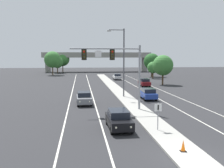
{
  "coord_description": "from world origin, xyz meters",
  "views": [
    {
      "loc": [
        -6.47,
        -14.86,
        6.11
      ],
      "look_at": [
        -3.2,
        12.82,
        3.2
      ],
      "focal_mm": 42.5,
      "sensor_mm": 36.0,
      "label": 1
    }
  ],
  "objects": [
    {
      "name": "median_sign_post",
      "position": [
        -0.29,
        5.65,
        1.59
      ],
      "size": [
        0.6,
        0.1,
        2.2
      ],
      "color": "gray",
      "rests_on": "median_island"
    },
    {
      "name": "traffic_cone_median_nose",
      "position": [
        -0.12,
        0.66,
        0.51
      ],
      "size": [
        0.36,
        0.36,
        0.74
      ],
      "color": "black",
      "rests_on": "median_island"
    },
    {
      "name": "car_receding_silver",
      "position": [
        2.96,
        53.84,
        0.82
      ],
      "size": [
        1.86,
        4.48,
        1.58
      ],
      "color": "#B7B7BC",
      "rests_on": "ground"
    },
    {
      "name": "ground_plane",
      "position": [
        0.0,
        0.0,
        0.0
      ],
      "size": [
        260.0,
        260.0,
        0.0
      ],
      "primitive_type": "plane",
      "color": "#28282B"
    },
    {
      "name": "tree_far_left_a",
      "position": [
        -15.54,
        72.91,
        5.07
      ],
      "size": [
        5.37,
        5.37,
        7.76
      ],
      "color": "#4C3823",
      "rests_on": "ground"
    },
    {
      "name": "street_lamp_median",
      "position": [
        -0.35,
        23.93,
        5.79
      ],
      "size": [
        2.58,
        0.28,
        10.0
      ],
      "color": "#4C4C51",
      "rests_on": "median_island"
    },
    {
      "name": "tree_far_right_a",
      "position": [
        13.41,
        56.68,
        3.03
      ],
      "size": [
        3.21,
        3.21,
        4.65
      ],
      "color": "#4C3823",
      "rests_on": "ground"
    },
    {
      "name": "car_receding_darkred",
      "position": [
        6.46,
        37.97,
        0.82
      ],
      "size": [
        1.9,
        4.5,
        1.58
      ],
      "color": "#5B0F14",
      "rests_on": "ground"
    },
    {
      "name": "overpass_bridge",
      "position": [
        0.0,
        90.68,
        5.78
      ],
      "size": [
        42.4,
        6.4,
        7.65
      ],
      "color": "gray",
      "rests_on": "ground"
    },
    {
      "name": "median_island",
      "position": [
        0.0,
        18.0,
        0.07
      ],
      "size": [
        2.4,
        110.0,
        0.15
      ],
      "primitive_type": "cube",
      "color": "#9E9B93",
      "rests_on": "ground"
    },
    {
      "name": "tree_far_left_c",
      "position": [
        -13.39,
        89.45,
        4.96
      ],
      "size": [
        5.25,
        5.25,
        7.6
      ],
      "color": "#4C3823",
      "rests_on": "ground"
    },
    {
      "name": "lane_stripe_receding_center",
      "position": [
        4.7,
        25.0,
        0.0
      ],
      "size": [
        0.14,
        100.0,
        0.01
      ],
      "primitive_type": "cube",
      "color": "silver",
      "rests_on": "ground"
    },
    {
      "name": "overhead_signal_mast",
      "position": [
        -2.44,
        14.23,
        5.36
      ],
      "size": [
        7.84,
        0.44,
        7.2
      ],
      "color": "gray",
      "rests_on": "median_island"
    },
    {
      "name": "edge_stripe_right",
      "position": [
        8.0,
        25.0,
        0.0
      ],
      "size": [
        0.14,
        100.0,
        0.01
      ],
      "primitive_type": "cube",
      "color": "silver",
      "rests_on": "ground"
    },
    {
      "name": "tree_far_right_c",
      "position": [
        11.16,
        40.68,
        4.18
      ],
      "size": [
        4.43,
        4.43,
        6.41
      ],
      "color": "#4C3823",
      "rests_on": "ground"
    },
    {
      "name": "car_oncoming_black",
      "position": [
        -3.33,
        6.88,
        0.82
      ],
      "size": [
        1.9,
        4.5,
        1.58
      ],
      "color": "black",
      "rests_on": "ground"
    },
    {
      "name": "tree_far_left_b",
      "position": [
        -14.85,
        82.86,
        3.97
      ],
      "size": [
        4.2,
        4.2,
        6.08
      ],
      "color": "#4C3823",
      "rests_on": "ground"
    },
    {
      "name": "car_oncoming_grey",
      "position": [
        -6.11,
        18.83,
        0.82
      ],
      "size": [
        1.93,
        4.51,
        1.58
      ],
      "color": "slate",
      "rests_on": "ground"
    },
    {
      "name": "tree_far_right_b",
      "position": [
        14.78,
        62.99,
        4.58
      ],
      "size": [
        4.85,
        4.85,
        7.02
      ],
      "color": "#4C3823",
      "rests_on": "ground"
    },
    {
      "name": "lane_stripe_oncoming_center",
      "position": [
        -4.7,
        25.0,
        0.0
      ],
      "size": [
        0.14,
        100.0,
        0.01
      ],
      "primitive_type": "cube",
      "color": "silver",
      "rests_on": "ground"
    },
    {
      "name": "edge_stripe_left",
      "position": [
        -8.0,
        25.0,
        0.0
      ],
      "size": [
        0.14,
        100.0,
        0.01
      ],
      "primitive_type": "cube",
      "color": "silver",
      "rests_on": "ground"
    },
    {
      "name": "car_receding_blue",
      "position": [
        3.02,
        21.71,
        0.82
      ],
      "size": [
        1.85,
        4.48,
        1.58
      ],
      "color": "navy",
      "rests_on": "ground"
    }
  ]
}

